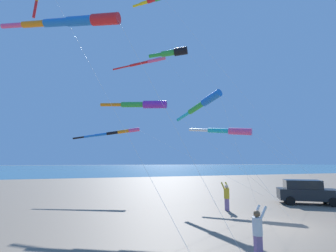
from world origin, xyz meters
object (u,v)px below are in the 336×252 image
(kite_windsock_black_fish_shape, at_px, (228,131))
(kite_windsock_striped_overhead, at_px, (147,62))
(person_bystander_far, at_px, (258,229))
(kite_windsock_small_distant, at_px, (152,0))
(kite_windsock_checkered_midright, at_px, (203,103))
(parked_car, at_px, (306,192))
(kite_windsock_long_streamer_left, at_px, (73,21))
(kite_windsock_long_streamer_right, at_px, (116,133))
(person_child_grey_jacket, at_px, (227,195))
(cooler_box, at_px, (294,197))
(kite_windsock_orange_high_right, at_px, (174,52))
(kite_windsock_yellow_midlevel, at_px, (143,105))

(kite_windsock_black_fish_shape, bearing_deg, kite_windsock_striped_overhead, 32.30)
(person_bystander_far, height_order, kite_windsock_small_distant, kite_windsock_small_distant)
(person_bystander_far, relative_size, kite_windsock_checkered_midright, 0.20)
(parked_car, height_order, kite_windsock_long_streamer_left, kite_windsock_long_streamer_left)
(kite_windsock_long_streamer_right, bearing_deg, parked_car, -127.47)
(parked_car, xyz_separation_m, kite_windsock_small_distant, (6.09, 10.99, 17.83))
(kite_windsock_striped_overhead, bearing_deg, kite_windsock_black_fish_shape, -147.70)
(person_child_grey_jacket, relative_size, kite_windsock_small_distant, 0.10)
(cooler_box, bearing_deg, kite_windsock_striped_overhead, 51.07)
(person_child_grey_jacket, xyz_separation_m, kite_windsock_long_streamer_left, (-5.17, 10.12, 7.88))
(kite_windsock_checkered_midright, bearing_deg, person_bystander_far, 161.70)
(person_child_grey_jacket, distance_m, kite_windsock_checkered_midright, 7.67)
(parked_car, distance_m, kite_windsock_long_streamer_left, 19.95)
(kite_windsock_striped_overhead, height_order, kite_windsock_black_fish_shape, kite_windsock_striped_overhead)
(kite_windsock_orange_high_right, bearing_deg, person_bystander_far, 169.18)
(person_bystander_far, height_order, kite_windsock_striped_overhead, kite_windsock_striped_overhead)
(kite_windsock_yellow_midlevel, bearing_deg, kite_windsock_small_distant, -27.16)
(person_bystander_far, relative_size, kite_windsock_long_streamer_left, 0.19)
(person_bystander_far, xyz_separation_m, kite_windsock_striped_overhead, (19.43, -0.95, 13.74))
(parked_car, distance_m, person_child_grey_jacket, 7.37)
(kite_windsock_orange_high_right, bearing_deg, kite_windsock_long_streamer_left, 145.33)
(cooler_box, bearing_deg, kite_windsock_long_streamer_left, 112.73)
(person_bystander_far, xyz_separation_m, kite_windsock_orange_high_right, (16.53, -3.16, 14.00))
(kite_windsock_long_streamer_left, bearing_deg, kite_windsock_orange_high_right, -34.67)
(person_child_grey_jacket, xyz_separation_m, kite_windsock_small_distant, (6.33, 3.63, 17.76))
(kite_windsock_black_fish_shape, bearing_deg, cooler_box, -97.45)
(kite_windsock_small_distant, bearing_deg, parked_car, -118.98)
(cooler_box, height_order, kite_windsock_black_fish_shape, kite_windsock_black_fish_shape)
(kite_windsock_striped_overhead, relative_size, kite_windsock_orange_high_right, 1.14)
(kite_windsock_checkered_midright, xyz_separation_m, kite_windsock_yellow_midlevel, (0.43, 5.02, -0.40))
(kite_windsock_long_streamer_left, distance_m, kite_windsock_yellow_midlevel, 10.00)
(person_bystander_far, xyz_separation_m, kite_windsock_black_fish_shape, (11.20, -6.15, 4.98))
(cooler_box, xyz_separation_m, kite_windsock_orange_high_right, (6.11, 8.95, 14.73))
(parked_car, bearing_deg, kite_windsock_small_distant, 61.02)
(kite_windsock_black_fish_shape, bearing_deg, kite_windsock_yellow_midlevel, 89.80)
(kite_windsock_black_fish_shape, bearing_deg, kite_windsock_checkered_midright, 98.90)
(kite_windsock_small_distant, relative_size, kite_windsock_orange_high_right, 1.24)
(cooler_box, distance_m, kite_windsock_yellow_midlevel, 15.50)
(parked_car, distance_m, kite_windsock_yellow_midlevel, 14.54)
(kite_windsock_striped_overhead, xyz_separation_m, kite_windsock_yellow_midlevel, (-8.21, 2.40, -6.99))
(cooler_box, bearing_deg, person_bystander_far, 130.72)
(parked_car, xyz_separation_m, kite_windsock_black_fish_shape, (3.14, 4.88, 4.97))
(kite_windsock_striped_overhead, xyz_separation_m, kite_windsock_black_fish_shape, (-8.23, -5.20, -8.76))
(kite_windsock_small_distant, xyz_separation_m, kite_windsock_striped_overhead, (5.28, -0.90, -4.09))
(person_bystander_far, bearing_deg, kite_windsock_orange_high_right, -10.82)
(kite_windsock_long_streamer_left, bearing_deg, kite_windsock_small_distant, -29.45)
(kite_windsock_checkered_midright, bearing_deg, kite_windsock_yellow_midlevel, 85.10)
(person_bystander_far, distance_m, kite_windsock_orange_high_right, 21.89)
(person_bystander_far, bearing_deg, kite_windsock_checkered_midright, -18.30)
(person_bystander_far, relative_size, kite_windsock_orange_high_right, 0.11)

